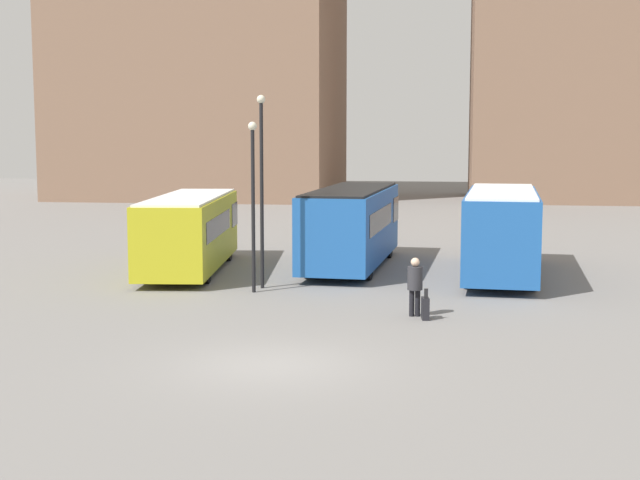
{
  "coord_description": "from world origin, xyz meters",
  "views": [
    {
      "loc": [
        3.84,
        -19.0,
        5.09
      ],
      "look_at": [
        -0.49,
        10.94,
        1.52
      ],
      "focal_mm": 50.0,
      "sensor_mm": 36.0,
      "label": 1
    }
  ],
  "objects_px": {
    "traveler": "(415,282)",
    "lamp_post_1": "(262,177)",
    "bus_1": "(352,224)",
    "lamp_post_0": "(253,192)",
    "bus_0": "(190,230)",
    "suitcase": "(425,308)",
    "bus_2": "(502,230)"
  },
  "relations": [
    {
      "from": "traveler",
      "to": "lamp_post_0",
      "type": "distance_m",
      "value": 6.59
    },
    {
      "from": "bus_1",
      "to": "lamp_post_1",
      "type": "distance_m",
      "value": 6.13
    },
    {
      "from": "bus_2",
      "to": "traveler",
      "type": "relative_size",
      "value": 5.6
    },
    {
      "from": "bus_2",
      "to": "lamp_post_1",
      "type": "relative_size",
      "value": 1.46
    },
    {
      "from": "lamp_post_1",
      "to": "bus_0",
      "type": "bearing_deg",
      "value": 135.65
    },
    {
      "from": "bus_2",
      "to": "bus_1",
      "type": "bearing_deg",
      "value": 79.02
    },
    {
      "from": "bus_0",
      "to": "suitcase",
      "type": "height_order",
      "value": "bus_0"
    },
    {
      "from": "bus_1",
      "to": "suitcase",
      "type": "relative_size",
      "value": 10.62
    },
    {
      "from": "bus_0",
      "to": "lamp_post_0",
      "type": "height_order",
      "value": "lamp_post_0"
    },
    {
      "from": "traveler",
      "to": "lamp_post_1",
      "type": "relative_size",
      "value": 0.26
    },
    {
      "from": "suitcase",
      "to": "lamp_post_1",
      "type": "height_order",
      "value": "lamp_post_1"
    },
    {
      "from": "suitcase",
      "to": "traveler",
      "type": "bearing_deg",
      "value": 28.94
    },
    {
      "from": "bus_1",
      "to": "traveler",
      "type": "xyz_separation_m",
      "value": [
        2.78,
        -9.21,
        -0.67
      ]
    },
    {
      "from": "bus_1",
      "to": "bus_0",
      "type": "bearing_deg",
      "value": 110.35
    },
    {
      "from": "bus_1",
      "to": "traveler",
      "type": "height_order",
      "value": "bus_1"
    },
    {
      "from": "bus_1",
      "to": "lamp_post_0",
      "type": "xyz_separation_m",
      "value": [
        -2.55,
        -6.08,
        1.6
      ]
    },
    {
      "from": "suitcase",
      "to": "lamp_post_1",
      "type": "relative_size",
      "value": 0.14
    },
    {
      "from": "bus_0",
      "to": "bus_1",
      "type": "relative_size",
      "value": 0.98
    },
    {
      "from": "bus_0",
      "to": "bus_1",
      "type": "xyz_separation_m",
      "value": [
        5.93,
        1.82,
        0.12
      ]
    },
    {
      "from": "lamp_post_1",
      "to": "suitcase",
      "type": "bearing_deg",
      "value": -38.37
    },
    {
      "from": "traveler",
      "to": "lamp_post_0",
      "type": "relative_size",
      "value": 0.3
    },
    {
      "from": "bus_2",
      "to": "traveler",
      "type": "height_order",
      "value": "bus_2"
    },
    {
      "from": "bus_0",
      "to": "suitcase",
      "type": "relative_size",
      "value": 10.42
    },
    {
      "from": "lamp_post_0",
      "to": "lamp_post_1",
      "type": "distance_m",
      "value": 0.96
    },
    {
      "from": "bus_0",
      "to": "suitcase",
      "type": "xyz_separation_m",
      "value": [
        9.03,
        -7.79,
        -1.22
      ]
    },
    {
      "from": "bus_0",
      "to": "bus_2",
      "type": "height_order",
      "value": "bus_2"
    },
    {
      "from": "bus_2",
      "to": "traveler",
      "type": "bearing_deg",
      "value": 163.55
    },
    {
      "from": "bus_1",
      "to": "lamp_post_0",
      "type": "bearing_deg",
      "value": 160.5
    },
    {
      "from": "traveler",
      "to": "bus_1",
      "type": "bearing_deg",
      "value": 8.99
    },
    {
      "from": "traveler",
      "to": "lamp_post_0",
      "type": "bearing_deg",
      "value": 51.78
    },
    {
      "from": "bus_1",
      "to": "lamp_post_1",
      "type": "bearing_deg",
      "value": 158.26
    },
    {
      "from": "traveler",
      "to": "lamp_post_1",
      "type": "height_order",
      "value": "lamp_post_1"
    }
  ]
}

